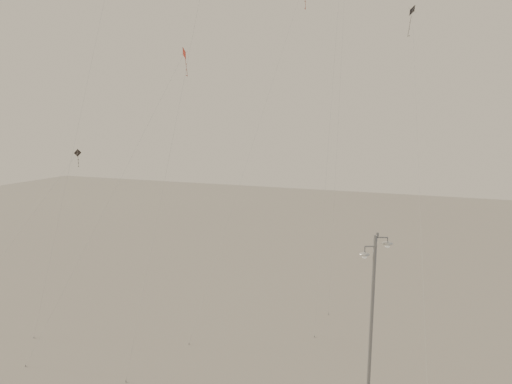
% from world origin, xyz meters
% --- Properties ---
extents(street_lamp, '(1.54, 0.93, 9.40)m').
position_xyz_m(street_lamp, '(8.18, 1.15, 5.01)').
color(street_lamp, gray).
rests_on(street_lamp, ground).
extents(kite_1, '(3.09, 6.51, 26.59)m').
position_xyz_m(kite_1, '(-3.17, 3.61, 19.26)').
color(kite_1, '#282221').
rests_on(kite_1, ground).
extents(kite_3, '(6.12, 10.00, 19.50)m').
position_xyz_m(kite_3, '(-7.48, 5.95, 14.89)').
color(kite_3, maroon).
rests_on(kite_3, ground).
extents(kite_4, '(4.06, 16.81, 22.73)m').
position_xyz_m(kite_4, '(8.30, 12.94, 17.18)').
color(kite_4, '#282221').
rests_on(kite_4, ground).
extents(kite_5, '(1.15, 7.84, 30.83)m').
position_xyz_m(kite_5, '(1.74, 19.79, 23.86)').
color(kite_5, '#A3431B').
rests_on(kite_5, ground).
extents(kite_6, '(4.29, 9.88, 12.32)m').
position_xyz_m(kite_6, '(-17.83, 7.41, 9.13)').
color(kite_6, '#282221').
rests_on(kite_6, ground).
extents(kite_7, '(4.25, 12.23, 25.46)m').
position_xyz_m(kite_7, '(-1.49, 14.50, 19.75)').
color(kite_7, maroon).
rests_on(kite_7, ground).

